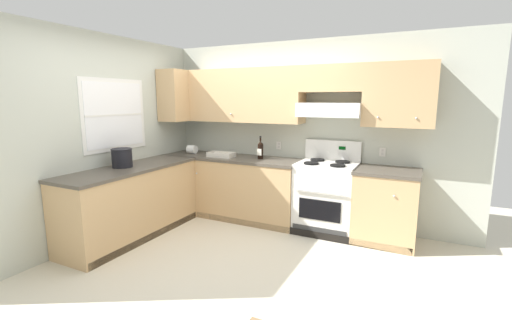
{
  "coord_description": "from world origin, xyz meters",
  "views": [
    {
      "loc": [
        2.06,
        -3.11,
        1.75
      ],
      "look_at": [
        0.18,
        0.7,
        1.0
      ],
      "focal_mm": 24.21,
      "sensor_mm": 36.0,
      "label": 1
    }
  ],
  "objects_px": {
    "paper_towel_roll": "(192,149)",
    "stove": "(326,197)",
    "bucket": "(122,157)",
    "bowl": "(221,155)",
    "wine_bottle": "(260,150)"
  },
  "relations": [
    {
      "from": "paper_towel_roll",
      "to": "stove",
      "type": "bearing_deg",
      "value": 0.63
    },
    {
      "from": "bucket",
      "to": "paper_towel_roll",
      "type": "relative_size",
      "value": 1.85
    },
    {
      "from": "stove",
      "to": "bowl",
      "type": "xyz_separation_m",
      "value": [
        -1.55,
        -0.1,
        0.46
      ]
    },
    {
      "from": "bowl",
      "to": "bucket",
      "type": "xyz_separation_m",
      "value": [
        -0.71,
        -1.2,
        0.1
      ]
    },
    {
      "from": "stove",
      "to": "bowl",
      "type": "height_order",
      "value": "stove"
    },
    {
      "from": "stove",
      "to": "bowl",
      "type": "relative_size",
      "value": 3.07
    },
    {
      "from": "bowl",
      "to": "stove",
      "type": "bearing_deg",
      "value": 3.58
    },
    {
      "from": "wine_bottle",
      "to": "bucket",
      "type": "bearing_deg",
      "value": -134.58
    },
    {
      "from": "stove",
      "to": "bowl",
      "type": "bearing_deg",
      "value": -176.42
    },
    {
      "from": "paper_towel_roll",
      "to": "wine_bottle",
      "type": "bearing_deg",
      "value": 1.88
    },
    {
      "from": "wine_bottle",
      "to": "stove",
      "type": "bearing_deg",
      "value": -0.87
    },
    {
      "from": "stove",
      "to": "paper_towel_roll",
      "type": "xyz_separation_m",
      "value": [
        -2.14,
        -0.02,
        0.5
      ]
    },
    {
      "from": "paper_towel_roll",
      "to": "bucket",
      "type": "bearing_deg",
      "value": -95.69
    },
    {
      "from": "wine_bottle",
      "to": "bowl",
      "type": "xyz_separation_m",
      "value": [
        -0.58,
        -0.11,
        -0.11
      ]
    },
    {
      "from": "stove",
      "to": "wine_bottle",
      "type": "distance_m",
      "value": 1.12
    }
  ]
}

